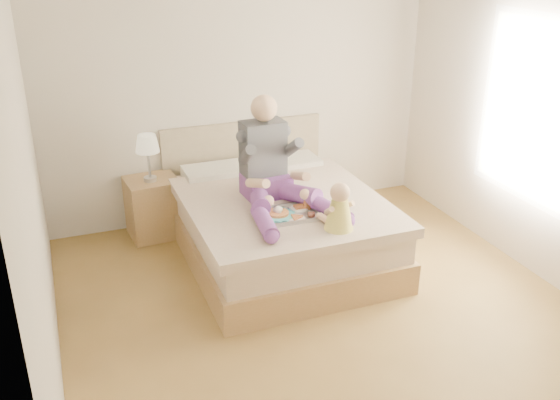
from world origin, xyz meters
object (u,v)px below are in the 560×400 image
object	(u,v)px
adult	(272,171)
tray	(289,212)
baby	(339,210)
bed	(276,221)
nightstand	(154,207)

from	to	relation	value
adult	tray	size ratio (longest dim) A/B	2.43
adult	baby	world-z (taller)	adult
tray	adult	bearing A→B (deg)	94.11
bed	baby	bearing A→B (deg)	-76.85
nightstand	baby	world-z (taller)	baby
adult	baby	distance (m)	0.77
tray	baby	world-z (taller)	baby
nightstand	adult	xyz separation A→B (m)	(0.90, -0.94, 0.59)
nightstand	bed	bearing A→B (deg)	-42.62
adult	nightstand	bearing A→B (deg)	130.36
nightstand	adult	size ratio (longest dim) A/B	0.52
nightstand	baby	size ratio (longest dim) A/B	1.52
baby	tray	bearing A→B (deg)	115.15
adult	tray	xyz separation A→B (m)	(0.02, -0.34, -0.24)
nightstand	baby	distance (m)	2.08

